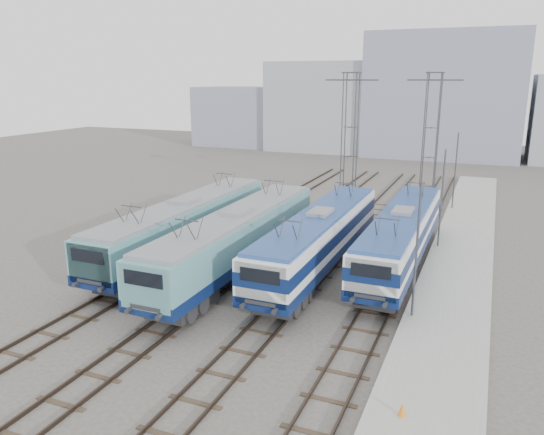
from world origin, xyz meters
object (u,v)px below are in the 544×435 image
at_px(catenary_tower_west, 350,137).
at_px(catenary_tower_east, 431,138).
at_px(locomotive_center_right, 319,236).
at_px(safety_cone, 402,409).
at_px(locomotive_center_left, 236,238).
at_px(locomotive_far_right, 401,234).
at_px(mast_rear, 455,173).
at_px(locomotive_far_left, 184,224).
at_px(mast_mid, 441,201).
at_px(mast_front, 416,254).

bearing_deg(catenary_tower_west, catenary_tower_east, 17.10).
relative_size(locomotive_center_right, safety_cone, 34.09).
distance_m(locomotive_center_left, locomotive_far_right, 10.22).
xyz_separation_m(catenary_tower_west, mast_rear, (8.60, 4.00, -3.14)).
height_order(locomotive_far_right, catenary_tower_east, catenary_tower_east).
distance_m(locomotive_far_left, mast_mid, 17.39).
xyz_separation_m(locomotive_center_right, mast_front, (6.35, -4.73, 1.20)).
bearing_deg(mast_rear, locomotive_center_left, -116.71).
distance_m(catenary_tower_west, mast_rear, 9.99).
height_order(catenary_tower_east, mast_rear, catenary_tower_east).
bearing_deg(mast_rear, locomotive_far_left, -127.38).
bearing_deg(locomotive_center_right, safety_cone, -60.96).
bearing_deg(mast_front, catenary_tower_west, 113.27).
distance_m(locomotive_center_left, mast_rear, 24.17).
bearing_deg(mast_front, locomotive_center_left, 167.33).
bearing_deg(locomotive_far_right, mast_front, -75.73).
height_order(locomotive_center_right, safety_cone, locomotive_center_right).
bearing_deg(catenary_tower_east, safety_cone, -84.38).
relative_size(mast_mid, mast_rear, 1.00).
bearing_deg(locomotive_far_left, mast_front, -14.29).
relative_size(locomotive_center_right, mast_mid, 2.57).
height_order(locomotive_far_left, locomotive_far_right, locomotive_far_left).
height_order(catenary_tower_west, mast_mid, catenary_tower_west).
distance_m(locomotive_center_right, catenary_tower_west, 16.03).
height_order(locomotive_center_left, catenary_tower_west, catenary_tower_west).
bearing_deg(catenary_tower_east, locomotive_far_left, -126.22).
xyz_separation_m(locomotive_center_left, safety_cone, (11.73, -10.73, -1.76)).
distance_m(locomotive_center_right, locomotive_far_right, 5.17).
distance_m(locomotive_center_left, locomotive_center_right, 5.05).
xyz_separation_m(locomotive_center_right, catenary_tower_east, (4.25, 17.27, 4.34)).
xyz_separation_m(catenary_tower_west, safety_cone, (9.48, -28.29, -6.08)).
bearing_deg(mast_rear, locomotive_far_right, -96.31).
bearing_deg(locomotive_center_right, mast_rear, 71.76).
distance_m(mast_mid, safety_cone, 20.52).
height_order(locomotive_far_left, safety_cone, locomotive_far_left).
relative_size(catenary_tower_west, mast_rear, 1.71).
bearing_deg(locomotive_center_right, locomotive_far_right, 29.46).
relative_size(locomotive_far_left, locomotive_center_right, 1.03).
distance_m(locomotive_far_left, locomotive_center_left, 4.73).
height_order(locomotive_center_left, mast_mid, mast_mid).
xyz_separation_m(catenary_tower_west, catenary_tower_east, (6.50, 2.00, 0.00)).
relative_size(mast_mid, safety_cone, 13.26).
relative_size(mast_front, safety_cone, 13.26).
bearing_deg(mast_mid, catenary_tower_east, 101.86).
distance_m(mast_front, mast_mid, 12.00).
relative_size(locomotive_center_left, catenary_tower_east, 1.56).
bearing_deg(locomotive_far_left, locomotive_center_right, 5.21).
bearing_deg(catenary_tower_west, locomotive_far_left, -112.76).
relative_size(locomotive_far_left, mast_front, 2.64).
bearing_deg(locomotive_far_right, mast_rear, 83.69).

